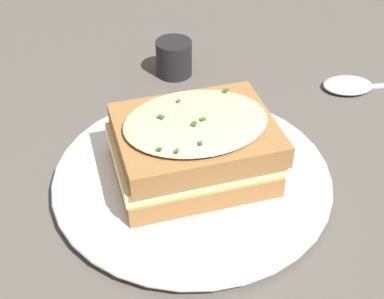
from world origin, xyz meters
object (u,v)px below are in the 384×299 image
(dinner_plate, at_px, (192,177))
(sandwich, at_px, (194,147))
(condiment_pot, at_px, (174,58))
(spoon, at_px, (355,85))

(dinner_plate, bearing_deg, sandwich, 78.49)
(dinner_plate, relative_size, sandwich, 1.52)
(dinner_plate, relative_size, condiment_pot, 5.95)
(spoon, xyz_separation_m, condiment_pot, (-0.02, -0.22, 0.02))
(dinner_plate, height_order, condiment_pot, condiment_pot)
(sandwich, bearing_deg, condiment_pot, -169.14)
(sandwich, relative_size, condiment_pot, 3.91)
(dinner_plate, bearing_deg, spoon, 134.79)
(dinner_plate, xyz_separation_m, sandwich, (0.00, 0.00, 0.04))
(sandwich, relative_size, spoon, 1.00)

